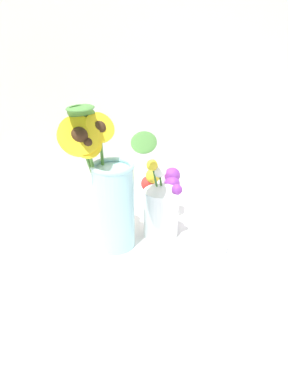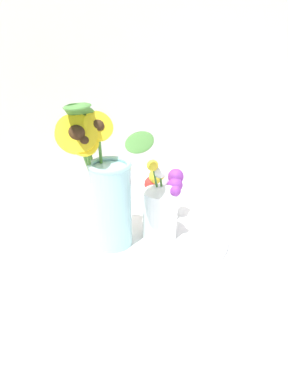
# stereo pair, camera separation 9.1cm
# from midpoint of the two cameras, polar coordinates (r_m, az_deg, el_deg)

# --- Properties ---
(ground_plane) EXTENTS (6.00, 6.00, 0.00)m
(ground_plane) POSITION_cam_midpoint_polar(r_m,az_deg,el_deg) (0.91, 6.32, -9.13)
(ground_plane) COLOR silver
(serving_tray) EXTENTS (0.42, 0.42, 0.02)m
(serving_tray) POSITION_cam_midpoint_polar(r_m,az_deg,el_deg) (0.96, 2.71, -6.31)
(serving_tray) COLOR white
(serving_tray) RESTS_ON ground_plane
(mason_jar_sunflowers) EXTENTS (0.21, 0.22, 0.35)m
(mason_jar_sunflowers) POSITION_cam_midpoint_polar(r_m,az_deg,el_deg) (0.84, -2.69, 0.46)
(mason_jar_sunflowers) COLOR #9ED1D6
(mason_jar_sunflowers) RESTS_ON serving_tray
(vase_small_center) EXTENTS (0.08, 0.10, 0.19)m
(vase_small_center) POSITION_cam_midpoint_polar(r_m,az_deg,el_deg) (0.90, 5.33, -2.96)
(vase_small_center) COLOR white
(vase_small_center) RESTS_ON serving_tray
(vase_bulb_right) EXTENTS (0.09, 0.09, 0.14)m
(vase_bulb_right) POSITION_cam_midpoint_polar(r_m,az_deg,el_deg) (0.99, 5.89, -0.25)
(vase_bulb_right) COLOR white
(vase_bulb_right) RESTS_ON serving_tray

